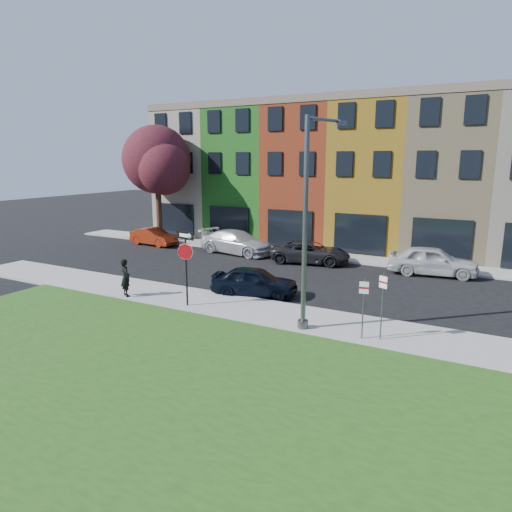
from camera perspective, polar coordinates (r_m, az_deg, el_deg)
The scene contains 15 objects.
ground at distance 16.54m, azimuth -2.99°, elevation -10.39°, with size 120.00×120.00×0.00m, color black.
sidewalk_near at distance 18.23m, azimuth 7.43°, elevation -8.11°, with size 40.00×3.00×0.12m, color #999791.
sidewalk_far at distance 30.76m, azimuth 6.72°, elevation 0.24°, with size 40.00×2.40×0.12m, color #999791.
rowhouse_block at distance 35.83m, azimuth 11.37°, elevation 9.70°, with size 30.00×10.12×10.00m.
stop_sign at distance 19.43m, azimuth -8.80°, elevation 0.33°, with size 1.03×0.26×3.23m.
man at distance 21.70m, azimuth -16.00°, elevation -2.61°, with size 0.75×0.65×1.75m, color black.
sedan_near at distance 21.42m, azimuth -0.19°, elevation -3.17°, with size 4.31×2.52×1.38m, color black.
parked_car_red at distance 34.82m, azimuth -12.65°, elevation 2.37°, with size 3.97×1.68×1.27m, color maroon.
parked_car_silver at distance 30.96m, azimuth -2.43°, elevation 1.74°, with size 5.60×2.85×1.56m, color #AEAEB3.
parked_car_dark at distance 28.31m, azimuth 6.82°, elevation 0.47°, with size 5.16×3.06×1.34m, color black.
parked_car_white at distance 26.97m, azimuth 21.23°, elevation -0.57°, with size 4.93×2.50×1.61m, color silver.
street_lamp at distance 16.55m, azimuth 6.59°, elevation 3.88°, with size 0.90×2.53×7.66m.
parking_sign_a at distance 16.27m, azimuth 13.28°, elevation -5.58°, with size 0.32×0.12×2.16m.
parking_sign_b at distance 16.32m, azimuth 15.52°, elevation -5.15°, with size 0.30×0.16×2.41m.
tree_purple at distance 35.68m, azimuth -12.12°, elevation 11.47°, with size 6.11×5.34×8.68m.
Camera 1 is at (7.96, -13.05, 6.31)m, focal length 32.00 mm.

